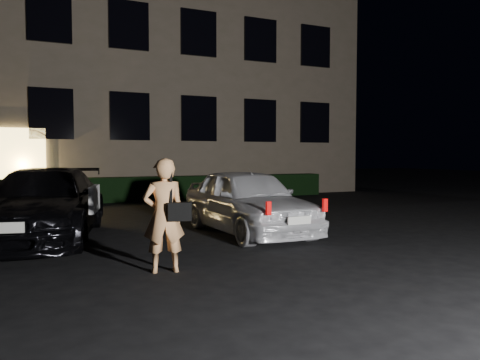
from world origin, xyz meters
name	(u,v)px	position (x,y,z in m)	size (l,w,h in m)	color
ground	(279,265)	(0.00, 0.00, 0.00)	(80.00, 80.00, 0.00)	black
building	(111,54)	(0.00, 14.99, 6.00)	(20.00, 8.11, 12.00)	#6A5E4B
hedge	(133,189)	(0.00, 10.50, 0.42)	(15.00, 0.70, 0.85)	black
sedan	(44,204)	(-3.07, 3.67, 0.68)	(2.93, 5.00, 1.36)	black
hatch	(247,201)	(0.77, 2.72, 0.68)	(1.70, 4.01, 1.35)	white
man	(164,215)	(-1.64, 0.28, 0.79)	(0.65, 0.45, 1.56)	#EBA565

